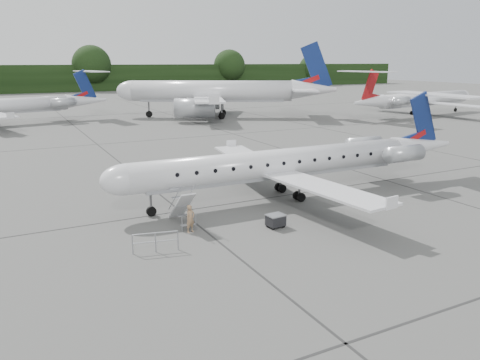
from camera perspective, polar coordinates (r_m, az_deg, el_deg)
ground at (r=28.50m, az=9.09°, el=-4.56°), size 320.00×320.00×0.00m
treeline at (r=152.58m, az=-21.51°, el=11.43°), size 260.00×4.00×8.00m
main_regional_jet at (r=31.46m, az=4.74°, el=3.74°), size 26.71×19.47×6.76m
airstair at (r=26.89m, az=-7.11°, el=-3.26°), size 0.90×2.50×2.12m
passenger at (r=25.73m, az=-6.07°, el=-4.71°), size 0.66×0.55×1.56m
safety_railing at (r=23.47m, az=-10.26°, el=-7.50°), size 2.16×0.56×1.00m
baggage_cart at (r=26.51m, az=4.37°, el=-4.94°), size 1.01×0.85×0.82m
bg_narrowbody at (r=78.09m, az=-3.46°, el=12.00°), size 40.78×36.85×12.00m
bg_regional_right at (r=87.29m, az=21.71°, el=9.89°), size 32.57×25.60×7.79m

